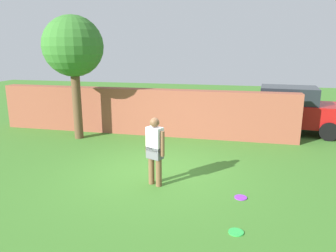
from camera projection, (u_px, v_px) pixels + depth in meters
name	position (u px, v px, depth m)	size (l,w,h in m)	color
ground_plane	(156.00, 172.00, 8.41)	(40.00, 40.00, 0.00)	#3D7528
brick_wall	(142.00, 111.00, 11.89)	(11.05, 0.50, 1.68)	brown
tree	(73.00, 48.00, 10.76)	(2.03, 2.03, 4.20)	brown
person	(155.00, 148.00, 7.40)	(0.50, 0.35, 1.62)	brown
car	(287.00, 109.00, 12.17)	(4.32, 2.17, 1.72)	#A51111
frisbee_green	(236.00, 232.00, 5.65)	(0.27, 0.27, 0.02)	green
frisbee_purple	(241.00, 197.00, 6.94)	(0.27, 0.27, 0.02)	purple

